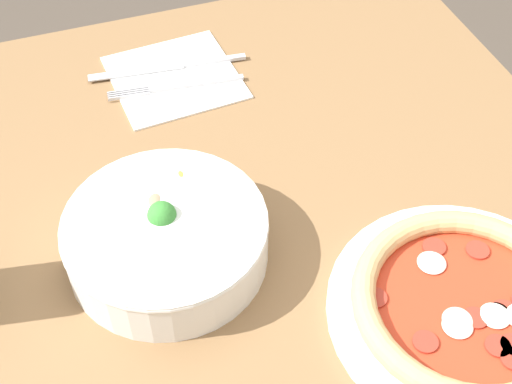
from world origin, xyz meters
TOP-DOWN VIEW (x-y plane):
  - dining_table at (0.00, 0.00)m, footprint 1.05×0.92m
  - pizza at (-0.13, -0.19)m, footprint 0.29×0.29m
  - bowl at (0.05, 0.09)m, footprint 0.23×0.23m
  - napkin at (0.35, 0.00)m, footprint 0.18×0.18m
  - fork at (0.33, 0.00)m, footprint 0.03×0.19m
  - knife at (0.37, -0.01)m, footprint 0.04×0.23m

SIDE VIEW (x-z plane):
  - dining_table at x=0.00m, z-range 0.26..1.03m
  - napkin at x=0.35m, z-range 0.76..0.77m
  - knife at x=0.37m, z-range 0.77..0.77m
  - fork at x=0.33m, z-range 0.77..0.77m
  - pizza at x=-0.13m, z-range 0.76..0.80m
  - bowl at x=0.05m, z-range 0.76..0.84m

